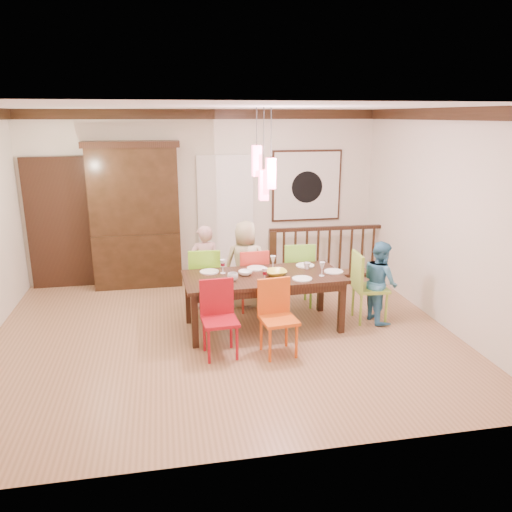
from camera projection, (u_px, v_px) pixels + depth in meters
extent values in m
plane|color=#956B48|center=(225.00, 335.00, 6.61)|extent=(6.00, 6.00, 0.00)
plane|color=white|center=(220.00, 107.00, 5.82)|extent=(6.00, 6.00, 0.00)
plane|color=silver|center=(205.00, 197.00, 8.58)|extent=(6.00, 0.00, 6.00)
plane|color=silver|center=(443.00, 219.00, 6.75)|extent=(0.00, 5.00, 5.00)
cube|color=black|center=(60.00, 226.00, 8.21)|extent=(1.04, 0.07, 2.24)
cube|color=silver|center=(226.00, 219.00, 8.71)|extent=(0.97, 0.05, 2.22)
cube|color=black|center=(306.00, 186.00, 8.83)|extent=(1.25, 0.04, 1.25)
cube|color=silver|center=(307.00, 186.00, 8.80)|extent=(1.18, 0.02, 1.18)
cylinder|color=black|center=(307.00, 187.00, 8.80)|extent=(0.56, 0.01, 0.56)
cube|color=#F84A6E|center=(257.00, 161.00, 6.26)|extent=(0.11, 0.11, 0.38)
cylinder|color=black|center=(257.00, 126.00, 6.15)|extent=(0.01, 0.01, 0.46)
cube|color=#F84A6E|center=(271.00, 173.00, 6.24)|extent=(0.11, 0.11, 0.38)
cylinder|color=black|center=(271.00, 133.00, 6.10)|extent=(0.01, 0.01, 0.61)
cube|color=#F84A6E|center=(264.00, 185.00, 6.31)|extent=(0.11, 0.11, 0.38)
cylinder|color=black|center=(264.00, 139.00, 6.16)|extent=(0.01, 0.01, 0.76)
cube|color=black|center=(263.00, 277.00, 6.64)|extent=(2.14, 1.05, 0.05)
cube|color=black|center=(189.00, 298.00, 6.95)|extent=(0.08, 0.08, 0.70)
cube|color=black|center=(323.00, 289.00, 7.29)|extent=(0.08, 0.08, 0.70)
cube|color=black|center=(193.00, 320.00, 6.20)|extent=(0.08, 0.08, 0.70)
cube|color=black|center=(342.00, 309.00, 6.54)|extent=(0.08, 0.08, 0.70)
cube|color=black|center=(257.00, 273.00, 7.06)|extent=(1.90, 0.12, 0.10)
cube|color=black|center=(270.00, 293.00, 6.27)|extent=(1.90, 0.12, 0.10)
cube|color=#7CD325|center=(205.00, 281.00, 7.25)|extent=(0.48, 0.48, 0.04)
cube|color=#7CD325|center=(204.00, 264.00, 7.18)|extent=(0.45, 0.07, 0.49)
cylinder|color=#7CD325|center=(194.00, 302.00, 7.11)|extent=(0.04, 0.04, 0.47)
cylinder|color=#7CD325|center=(219.00, 300.00, 7.18)|extent=(0.04, 0.04, 0.47)
cylinder|color=#7CD325|center=(192.00, 293.00, 7.45)|extent=(0.04, 0.04, 0.47)
cylinder|color=#7CD325|center=(216.00, 292.00, 7.52)|extent=(0.04, 0.04, 0.47)
cube|color=red|center=(252.00, 280.00, 7.39)|extent=(0.45, 0.45, 0.04)
cube|color=red|center=(252.00, 263.00, 7.32)|extent=(0.42, 0.06, 0.46)
cylinder|color=red|center=(242.00, 299.00, 7.26)|extent=(0.04, 0.04, 0.44)
cylinder|color=red|center=(265.00, 298.00, 7.32)|extent=(0.04, 0.04, 0.44)
cylinder|color=red|center=(239.00, 291.00, 7.58)|extent=(0.04, 0.04, 0.44)
cylinder|color=red|center=(261.00, 290.00, 7.64)|extent=(0.04, 0.04, 0.44)
cube|color=#6FB932|center=(297.00, 275.00, 7.53)|extent=(0.48, 0.48, 0.04)
cube|color=#6FB932|center=(297.00, 257.00, 7.46)|extent=(0.45, 0.07, 0.49)
cylinder|color=#6FB932|center=(288.00, 295.00, 7.39)|extent=(0.04, 0.04, 0.47)
cylinder|color=#6FB932|center=(311.00, 293.00, 7.46)|extent=(0.04, 0.04, 0.47)
cylinder|color=#6FB932|center=(282.00, 287.00, 7.74)|extent=(0.04, 0.04, 0.47)
cylinder|color=#6FB932|center=(305.00, 285.00, 7.80)|extent=(0.04, 0.04, 0.47)
cube|color=maroon|center=(220.00, 321.00, 5.92)|extent=(0.44, 0.44, 0.04)
cube|color=maroon|center=(220.00, 302.00, 5.85)|extent=(0.41, 0.07, 0.45)
cylinder|color=maroon|center=(208.00, 346.00, 5.79)|extent=(0.04, 0.04, 0.43)
cylinder|color=maroon|center=(236.00, 344.00, 5.85)|extent=(0.04, 0.04, 0.43)
cylinder|color=maroon|center=(205.00, 334.00, 6.11)|extent=(0.04, 0.04, 0.43)
cylinder|color=maroon|center=(232.00, 332.00, 6.17)|extent=(0.04, 0.04, 0.43)
cube|color=#D55213|center=(279.00, 320.00, 5.96)|extent=(0.46, 0.46, 0.04)
cube|color=#D55213|center=(279.00, 301.00, 5.89)|extent=(0.41, 0.09, 0.45)
cylinder|color=#D55213|center=(268.00, 344.00, 5.83)|extent=(0.04, 0.04, 0.43)
cylinder|color=#D55213|center=(295.00, 342.00, 5.89)|extent=(0.04, 0.04, 0.43)
cylinder|color=#D55213|center=(262.00, 333.00, 6.15)|extent=(0.04, 0.04, 0.43)
cylinder|color=#D55213|center=(288.00, 331.00, 6.21)|extent=(0.04, 0.04, 0.43)
cube|color=#8DB83B|center=(370.00, 288.00, 6.96)|extent=(0.48, 0.48, 0.04)
cube|color=#8DB83B|center=(371.00, 270.00, 6.89)|extent=(0.08, 0.45, 0.49)
cylinder|color=#8DB83B|center=(362.00, 310.00, 6.82)|extent=(0.04, 0.04, 0.47)
cylinder|color=#8DB83B|center=(387.00, 308.00, 6.89)|extent=(0.04, 0.04, 0.47)
cylinder|color=#8DB83B|center=(352.00, 301.00, 7.16)|extent=(0.04, 0.04, 0.47)
cylinder|color=#8DB83B|center=(376.00, 299.00, 7.23)|extent=(0.04, 0.04, 0.47)
cube|color=black|center=(138.00, 259.00, 8.43)|extent=(1.42, 0.44, 0.92)
cube|color=black|center=(134.00, 190.00, 8.13)|extent=(1.42, 0.40, 1.42)
cube|color=black|center=(134.00, 188.00, 8.31)|extent=(1.22, 0.02, 1.22)
cube|color=black|center=(131.00, 144.00, 7.93)|extent=(1.53, 0.44, 0.10)
cube|color=black|center=(273.00, 258.00, 8.52)|extent=(0.12, 0.12, 0.92)
cube|color=black|center=(383.00, 252.00, 8.88)|extent=(0.12, 0.12, 0.92)
cube|color=black|center=(330.00, 228.00, 8.57)|extent=(2.14, 0.12, 0.06)
cube|color=black|center=(328.00, 277.00, 8.81)|extent=(2.02, 0.10, 0.05)
imported|color=#D19FA0|center=(205.00, 267.00, 7.40)|extent=(0.49, 0.35, 1.26)
imported|color=#BCB78E|center=(246.00, 264.00, 7.44)|extent=(0.71, 0.52, 1.32)
imported|color=teal|center=(380.00, 282.00, 6.92)|extent=(0.48, 0.59, 1.15)
imported|color=gold|center=(276.00, 273.00, 6.62)|extent=(0.31, 0.31, 0.07)
imported|color=white|center=(245.00, 273.00, 6.63)|extent=(0.19, 0.19, 0.06)
imported|color=silver|center=(233.00, 277.00, 6.39)|extent=(0.17, 0.17, 0.11)
imported|color=silver|center=(307.00, 266.00, 6.90)|extent=(0.10, 0.10, 0.09)
cylinder|color=white|center=(209.00, 272.00, 6.76)|extent=(0.26, 0.26, 0.01)
cylinder|color=white|center=(256.00, 268.00, 6.92)|extent=(0.26, 0.26, 0.01)
cylinder|color=white|center=(305.00, 265.00, 7.05)|extent=(0.26, 0.26, 0.01)
cylinder|color=white|center=(212.00, 286.00, 6.19)|extent=(0.26, 0.26, 0.01)
cylinder|color=white|center=(302.00, 279.00, 6.47)|extent=(0.26, 0.26, 0.01)
cylinder|color=white|center=(334.00, 271.00, 6.77)|extent=(0.26, 0.26, 0.01)
cube|color=#D83359|center=(267.00, 284.00, 6.28)|extent=(0.18, 0.14, 0.01)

